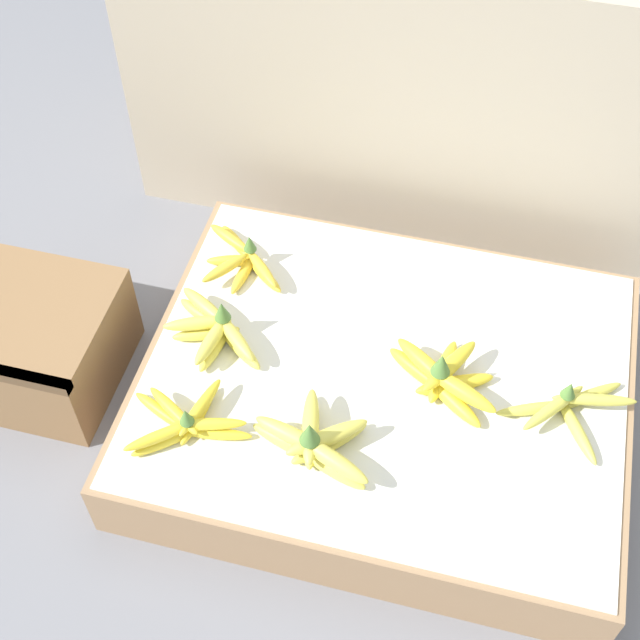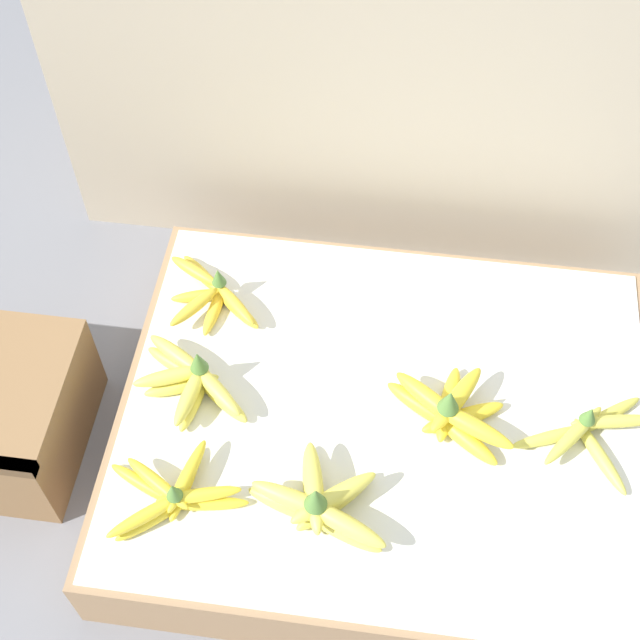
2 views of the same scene
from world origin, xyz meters
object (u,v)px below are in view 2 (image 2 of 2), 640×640
object	(u,v)px
banana_bunch_front_left	(173,495)
banana_bunch_middle_right	(590,432)
banana_bunch_back_left	(212,295)
banana_bunch_middle_midright	(451,412)
banana_bunch_front_midleft	(320,504)
banana_bunch_middle_left	(192,382)

from	to	relation	value
banana_bunch_front_left	banana_bunch_middle_right	world-z (taller)	banana_bunch_middle_right
banana_bunch_middle_right	banana_bunch_back_left	distance (m)	0.74
banana_bunch_middle_midright	banana_bunch_middle_right	distance (m)	0.24
banana_bunch_front_midleft	banana_bunch_middle_midright	size ratio (longest dim) A/B	1.05
banana_bunch_middle_right	banana_bunch_middle_left	bearing A→B (deg)	179.62
banana_bunch_middle_midright	banana_bunch_back_left	xyz separation A→B (m)	(-0.47, 0.20, -0.01)
banana_bunch_front_midleft	banana_bunch_middle_left	xyz separation A→B (m)	(-0.26, 0.20, -0.00)
banana_bunch_front_left	banana_bunch_back_left	world-z (taller)	banana_bunch_back_left
banana_bunch_middle_right	banana_bunch_back_left	bearing A→B (deg)	163.86
banana_bunch_middle_left	banana_bunch_back_left	world-z (taller)	banana_bunch_middle_left
banana_bunch_middle_left	banana_bunch_middle_midright	size ratio (longest dim) A/B	0.95
banana_bunch_front_left	banana_bunch_middle_right	distance (m)	0.73
banana_bunch_middle_right	banana_bunch_front_left	bearing A→B (deg)	-163.01
banana_bunch_front_left	banana_bunch_front_midleft	distance (m)	0.25
banana_bunch_front_midleft	banana_bunch_back_left	world-z (taller)	banana_bunch_front_midleft
banana_bunch_front_left	banana_bunch_front_midleft	xyz separation A→B (m)	(0.25, 0.01, 0.01)
banana_bunch_front_left	banana_bunch_middle_midright	distance (m)	0.50
banana_bunch_middle_left	banana_bunch_middle_right	world-z (taller)	banana_bunch_middle_left
banana_bunch_front_midleft	banana_bunch_middle_right	world-z (taller)	banana_bunch_front_midleft
banana_bunch_middle_midright	banana_bunch_middle_right	size ratio (longest dim) A/B	0.91
banana_bunch_front_left	banana_bunch_middle_left	xyz separation A→B (m)	(-0.01, 0.22, 0.01)
banana_bunch_middle_left	banana_bunch_middle_midright	world-z (taller)	banana_bunch_middle_midright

